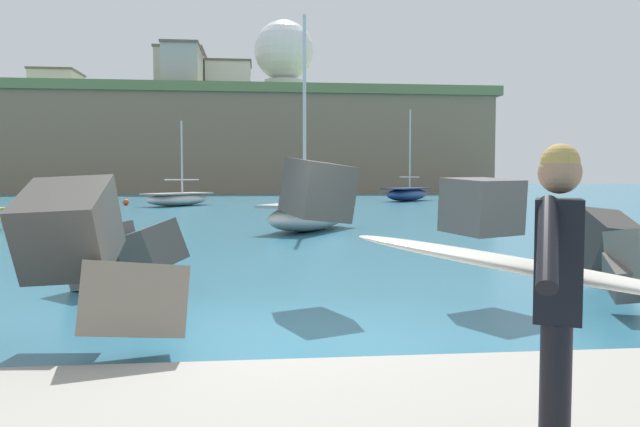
% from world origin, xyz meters
% --- Properties ---
extents(ground_plane, '(400.00, 400.00, 0.00)m').
position_xyz_m(ground_plane, '(0.00, 0.00, 0.00)').
color(ground_plane, '#2D6B84').
extents(breakwater_jetty, '(31.07, 5.63, 2.17)m').
position_xyz_m(breakwater_jetty, '(0.69, 1.24, 1.06)').
color(breakwater_jetty, '#605B56').
rests_on(breakwater_jetty, ground).
extents(surfer_with_board, '(2.03, 1.53, 1.78)m').
position_xyz_m(surfer_with_board, '(1.45, -4.10, 1.28)').
color(surfer_with_board, black).
rests_on(surfer_with_board, walkway_path).
extents(boat_near_left, '(2.42, 4.26, 2.30)m').
position_xyz_m(boat_near_left, '(4.11, 35.20, 0.74)').
color(boat_near_left, beige).
rests_on(boat_near_left, ground).
extents(boat_mid_left, '(4.20, 5.39, 7.47)m').
position_xyz_m(boat_mid_left, '(1.73, 14.17, 0.56)').
color(boat_mid_left, beige).
rests_on(boat_mid_left, ground).
extents(boat_mid_centre, '(5.64, 6.26, 7.58)m').
position_xyz_m(boat_mid_centre, '(12.21, 41.74, 0.60)').
color(boat_mid_centre, navy).
rests_on(boat_mid_centre, ground).
extents(boat_mid_right, '(4.92, 5.83, 5.79)m').
position_xyz_m(boat_mid_right, '(-5.50, 34.48, 0.49)').
color(boat_mid_right, beige).
rests_on(boat_mid_right, ground).
extents(mooring_buoy_inner, '(0.44, 0.44, 0.44)m').
position_xyz_m(mooring_buoy_inner, '(-9.25, 35.80, 0.22)').
color(mooring_buoy_inner, '#E54C1E').
rests_on(mooring_buoy_inner, ground).
extents(mooring_buoy_middle, '(0.44, 0.44, 0.44)m').
position_xyz_m(mooring_buoy_middle, '(6.05, 32.87, 0.22)').
color(mooring_buoy_middle, silver).
rests_on(mooring_buoy_middle, ground).
extents(mooring_buoy_outer, '(0.44, 0.44, 0.44)m').
position_xyz_m(mooring_buoy_outer, '(4.78, 37.00, 0.22)').
color(mooring_buoy_outer, '#E54C1E').
rests_on(mooring_buoy_outer, ground).
extents(headland_bluff, '(85.67, 33.11, 13.57)m').
position_xyz_m(headland_bluff, '(-12.08, 83.17, 6.81)').
color(headland_bluff, '#847056').
rests_on(headland_bluff, ground).
extents(radar_dome, '(8.63, 8.63, 11.25)m').
position_xyz_m(radar_dome, '(3.73, 81.76, 19.85)').
color(radar_dome, silver).
rests_on(radar_dome, headland_bluff).
extents(station_building_west, '(6.67, 8.30, 6.35)m').
position_xyz_m(station_building_west, '(-10.88, 80.47, 16.76)').
color(station_building_west, '#B2ADA3').
rests_on(station_building_west, headland_bluff).
extents(station_building_central, '(4.76, 8.22, 5.37)m').
position_xyz_m(station_building_central, '(-9.73, 73.18, 16.26)').
color(station_building_central, '#B2ADA3').
rests_on(station_building_central, headland_bluff).
extents(station_building_east, '(6.73, 7.57, 4.81)m').
position_xyz_m(station_building_east, '(-30.86, 90.08, 15.99)').
color(station_building_east, beige).
rests_on(station_building_east, headland_bluff).
extents(station_building_annex, '(6.68, 6.20, 5.13)m').
position_xyz_m(station_building_annex, '(-4.30, 82.14, 16.15)').
color(station_building_annex, silver).
rests_on(station_building_annex, headland_bluff).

